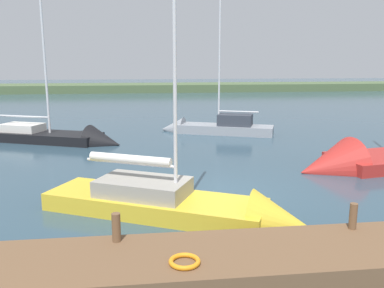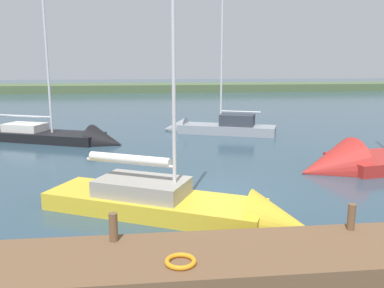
{
  "view_description": "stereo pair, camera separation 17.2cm",
  "coord_description": "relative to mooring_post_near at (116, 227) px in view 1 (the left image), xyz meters",
  "views": [
    {
      "loc": [
        2.79,
        13.52,
        4.61
      ],
      "look_at": [
        1.01,
        -0.87,
        1.64
      ],
      "focal_mm": 37.37,
      "sensor_mm": 36.0,
      "label": 1
    },
    {
      "loc": [
        2.61,
        13.54,
        4.61
      ],
      "look_at": [
        1.01,
        -0.87,
        1.64
      ],
      "focal_mm": 37.37,
      "sensor_mm": 36.0,
      "label": 2
    }
  ],
  "objects": [
    {
      "name": "ground_plane",
      "position": [
        -3.46,
        -4.78,
        -0.9
      ],
      "size": [
        200.0,
        200.0,
        0.0
      ],
      "primitive_type": "plane",
      "color": "#2D4756"
    },
    {
      "name": "dock_pier",
      "position": [
        -3.46,
        0.79,
        -0.62
      ],
      "size": [
        23.06,
        2.26,
        0.56
      ],
      "primitive_type": "cube",
      "color": "brown",
      "rests_on": "ground_plane"
    },
    {
      "name": "sailboat_near_dock",
      "position": [
        -2.01,
        -2.6,
        -0.71
      ],
      "size": [
        8.31,
        5.44,
        10.12
      ],
      "rotation": [
        0.0,
        0.0,
        2.68
      ],
      "color": "gold",
      "rests_on": "ground_plane"
    },
    {
      "name": "sailboat_behind_pier",
      "position": [
        -11.29,
        -7.51,
        -0.78
      ],
      "size": [
        10.7,
        4.46,
        11.74
      ],
      "rotation": [
        0.0,
        0.0,
        0.17
      ],
      "color": "#B22823",
      "rests_on": "ground_plane"
    },
    {
      "name": "sailboat_far_left",
      "position": [
        4.37,
        -15.16,
        -0.76
      ],
      "size": [
        9.43,
        5.51,
        11.69
      ],
      "rotation": [
        0.0,
        0.0,
        2.75
      ],
      "color": "black",
      "rests_on": "ground_plane"
    },
    {
      "name": "far_shoreline",
      "position": [
        -3.46,
        -56.86,
        -0.9
      ],
      "size": [
        180.0,
        8.0,
        2.4
      ],
      "primitive_type": "cube",
      "color": "#4C603D",
      "rests_on": "ground_plane"
    },
    {
      "name": "mooring_post_far",
      "position": [
        -5.77,
        0.0,
        -0.01
      ],
      "size": [
        0.19,
        0.19,
        0.66
      ],
      "primitive_type": "cylinder",
      "color": "brown",
      "rests_on": "dock_pier"
    },
    {
      "name": "sailboat_outer_mooring",
      "position": [
        -5.16,
        -17.08,
        -0.64
      ],
      "size": [
        7.62,
        4.35,
        9.43
      ],
      "rotation": [
        0.0,
        0.0,
        -0.37
      ],
      "color": "gray",
      "rests_on": "ground_plane"
    },
    {
      "name": "life_ring_buoy",
      "position": [
        -1.45,
        1.24,
        -0.29
      ],
      "size": [
        0.66,
        0.66,
        0.1
      ],
      "primitive_type": "torus",
      "color": "orange",
      "rests_on": "dock_pier"
    },
    {
      "name": "mooring_post_near",
      "position": [
        0.0,
        0.0,
        0.0
      ],
      "size": [
        0.2,
        0.2,
        0.68
      ],
      "primitive_type": "cylinder",
      "color": "brown",
      "rests_on": "dock_pier"
    }
  ]
}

